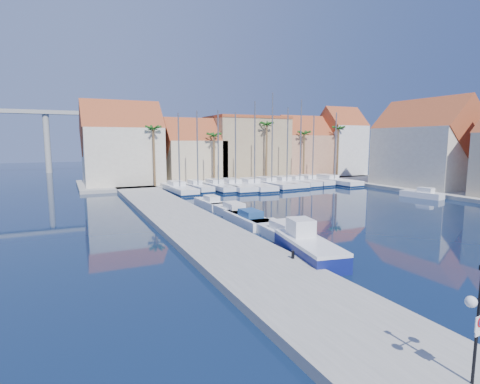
# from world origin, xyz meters

# --- Properties ---
(ground) EXTENTS (260.00, 260.00, 0.00)m
(ground) POSITION_xyz_m (0.00, 0.00, 0.00)
(ground) COLOR black
(ground) RESTS_ON ground
(quay_west) EXTENTS (6.00, 77.00, 0.50)m
(quay_west) POSITION_xyz_m (-9.00, 13.50, 0.25)
(quay_west) COLOR gray
(quay_west) RESTS_ON ground
(shore_north) EXTENTS (54.00, 16.00, 0.50)m
(shore_north) POSITION_xyz_m (10.00, 48.00, 0.25)
(shore_north) COLOR gray
(shore_north) RESTS_ON ground
(shore_east) EXTENTS (12.00, 60.00, 0.50)m
(shore_east) POSITION_xyz_m (32.00, 15.00, 0.25)
(shore_east) COLOR gray
(shore_east) RESTS_ON ground
(lamp_post) EXTENTS (1.23, 0.41, 3.62)m
(lamp_post) POSITION_xyz_m (-8.32, -10.27, 2.87)
(lamp_post) COLOR black
(lamp_post) RESTS_ON quay_west
(bollard) EXTENTS (0.19, 0.19, 0.48)m
(bollard) POSITION_xyz_m (-6.60, 1.84, 0.74)
(bollard) COLOR black
(bollard) RESTS_ON quay_west
(fishing_boat) EXTENTS (3.39, 7.00, 2.35)m
(fishing_boat) POSITION_xyz_m (-4.79, 2.87, 0.78)
(fishing_boat) COLOR navy
(fishing_boat) RESTS_ON ground
(motorboat_west_0) EXTENTS (2.75, 7.54, 1.40)m
(motorboat_west_0) POSITION_xyz_m (-3.66, 7.82, 0.51)
(motorboat_west_0) COLOR white
(motorboat_west_0) RESTS_ON ground
(motorboat_west_1) EXTENTS (2.18, 6.61, 1.40)m
(motorboat_west_1) POSITION_xyz_m (-3.94, 13.31, 0.51)
(motorboat_west_1) COLOR white
(motorboat_west_1) RESTS_ON ground
(motorboat_west_2) EXTENTS (2.16, 6.70, 1.40)m
(motorboat_west_2) POSITION_xyz_m (-3.61, 17.66, 0.51)
(motorboat_west_2) COLOR white
(motorboat_west_2) RESTS_ON ground
(motorboat_west_3) EXTENTS (1.94, 5.62, 1.40)m
(motorboat_west_3) POSITION_xyz_m (-3.95, 22.93, 0.51)
(motorboat_west_3) COLOR white
(motorboat_west_3) RESTS_ON ground
(motorboat_east_1) EXTENTS (2.74, 5.54, 1.40)m
(motorboat_east_1) POSITION_xyz_m (24.02, 17.61, 0.51)
(motorboat_east_1) COLOR white
(motorboat_east_1) RESTS_ON ground
(sailboat_0) EXTENTS (3.09, 10.49, 11.38)m
(sailboat_0) POSITION_xyz_m (-3.82, 36.32, 0.57)
(sailboat_0) COLOR white
(sailboat_0) RESTS_ON ground
(sailboat_1) EXTENTS (2.85, 8.38, 11.85)m
(sailboat_1) POSITION_xyz_m (-0.85, 36.86, 0.61)
(sailboat_1) COLOR white
(sailboat_1) RESTS_ON ground
(sailboat_2) EXTENTS (3.12, 10.08, 11.97)m
(sailboat_2) POSITION_xyz_m (2.28, 36.47, 0.58)
(sailboat_2) COLOR white
(sailboat_2) RESTS_ON ground
(sailboat_3) EXTENTS (3.43, 11.59, 11.74)m
(sailboat_3) POSITION_xyz_m (4.91, 35.99, 0.56)
(sailboat_3) COLOR white
(sailboat_3) RESTS_ON ground
(sailboat_4) EXTENTS (3.46, 11.68, 13.43)m
(sailboat_4) POSITION_xyz_m (7.82, 35.27, 0.57)
(sailboat_4) COLOR white
(sailboat_4) RESTS_ON ground
(sailboat_5) EXTENTS (3.80, 11.15, 14.92)m
(sailboat_5) POSITION_xyz_m (11.28, 36.07, 0.60)
(sailboat_5) COLOR white
(sailboat_5) RESTS_ON ground
(sailboat_6) EXTENTS (2.83, 10.38, 12.79)m
(sailboat_6) POSITION_xyz_m (14.19, 36.00, 0.58)
(sailboat_6) COLOR white
(sailboat_6) RESTS_ON ground
(sailboat_7) EXTENTS (3.15, 9.84, 14.16)m
(sailboat_7) POSITION_xyz_m (16.91, 36.29, 0.61)
(sailboat_7) COLOR white
(sailboat_7) RESTS_ON ground
(sailboat_8) EXTENTS (3.27, 9.78, 11.80)m
(sailboat_8) POSITION_xyz_m (19.70, 36.60, 0.58)
(sailboat_8) COLOR white
(sailboat_8) RESTS_ON ground
(sailboat_9) EXTENTS (3.86, 12.10, 12.20)m
(sailboat_9) POSITION_xyz_m (23.21, 35.27, 0.56)
(sailboat_9) COLOR white
(sailboat_9) RESTS_ON ground
(building_0) EXTENTS (12.30, 9.00, 13.50)m
(building_0) POSITION_xyz_m (-10.00, 47.00, 6.52)
(building_0) COLOR beige
(building_0) RESTS_ON shore_north
(building_1) EXTENTS (10.30, 8.00, 11.00)m
(building_1) POSITION_xyz_m (2.00, 47.00, 5.30)
(building_1) COLOR beige
(building_1) RESTS_ON shore_north
(building_2) EXTENTS (14.20, 10.20, 11.50)m
(building_2) POSITION_xyz_m (13.00, 48.00, 6.26)
(building_2) COLOR tan
(building_2) RESTS_ON shore_north
(building_3) EXTENTS (10.30, 8.00, 12.00)m
(building_3) POSITION_xyz_m (25.00, 47.00, 5.86)
(building_3) COLOR #B2755A
(building_3) RESTS_ON shore_north
(building_4) EXTENTS (8.30, 8.00, 14.00)m
(building_4) POSITION_xyz_m (34.00, 46.00, 6.97)
(building_4) COLOR silver
(building_4) RESTS_ON shore_north
(building_6) EXTENTS (9.00, 14.30, 13.50)m
(building_6) POSITION_xyz_m (32.00, 24.00, 6.52)
(building_6) COLOR beige
(building_6) RESTS_ON shore_east
(palm_0) EXTENTS (2.60, 2.60, 10.15)m
(palm_0) POSITION_xyz_m (-6.00, 42.00, 9.08)
(palm_0) COLOR brown
(palm_0) RESTS_ON shore_north
(palm_1) EXTENTS (2.60, 2.60, 9.15)m
(palm_1) POSITION_xyz_m (4.00, 42.00, 8.14)
(palm_1) COLOR brown
(palm_1) RESTS_ON shore_north
(palm_2) EXTENTS (2.60, 2.60, 11.15)m
(palm_2) POSITION_xyz_m (14.00, 42.00, 10.02)
(palm_2) COLOR brown
(palm_2) RESTS_ON shore_north
(palm_3) EXTENTS (2.60, 2.60, 9.65)m
(palm_3) POSITION_xyz_m (22.00, 42.00, 8.61)
(palm_3) COLOR brown
(palm_3) RESTS_ON shore_north
(palm_4) EXTENTS (2.60, 2.60, 10.65)m
(palm_4) POSITION_xyz_m (30.00, 42.00, 9.55)
(palm_4) COLOR brown
(palm_4) RESTS_ON shore_north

